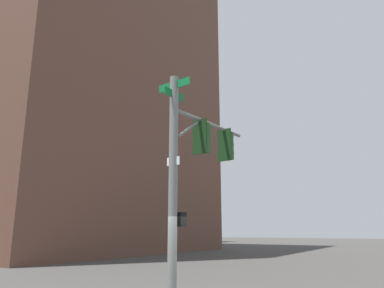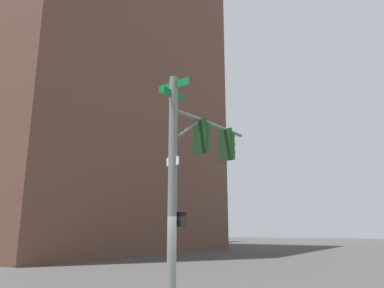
{
  "view_description": "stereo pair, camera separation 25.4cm",
  "coord_description": "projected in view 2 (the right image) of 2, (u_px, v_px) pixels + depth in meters",
  "views": [
    {
      "loc": [
        8.71,
        5.37,
        2.12
      ],
      "look_at": [
        -0.78,
        -0.38,
        4.74
      ],
      "focal_mm": 34.3,
      "sensor_mm": 36.0,
      "label": 1
    },
    {
      "loc": [
        8.58,
        5.59,
        2.12
      ],
      "look_at": [
        -0.78,
        -0.38,
        4.74
      ],
      "focal_mm": 34.3,
      "sensor_mm": 36.0,
      "label": 2
    }
  ],
  "objects": [
    {
      "name": "building_brick_nearside",
      "position": [
        100.0,
        32.0,
        42.77
      ],
      "size": [
        27.09,
        18.45,
        49.3
      ],
      "primitive_type": "cube",
      "color": "brown",
      "rests_on": "ground_plane"
    },
    {
      "name": "building_brick_farside",
      "position": [
        9.0,
        110.0,
        55.23
      ],
      "size": [
        19.28,
        19.96,
        39.75
      ],
      "primitive_type": "cube",
      "color": "brown",
      "rests_on": "ground_plane"
    },
    {
      "name": "signal_pole_assembly",
      "position": [
        194.0,
        163.0,
        11.34
      ],
      "size": [
        4.32,
        1.18,
        6.66
      ],
      "rotation": [
        0.0,
        0.0,
        3.04
      ],
      "color": "slate",
      "rests_on": "ground_plane"
    },
    {
      "name": "building_glass_tower",
      "position": [
        11.0,
        63.0,
        62.85
      ],
      "size": [
        32.84,
        28.36,
        60.08
      ],
      "primitive_type": "cube",
      "color": "#9EC6C1",
      "rests_on": "ground_plane"
    },
    {
      "name": "building_brick_midblock",
      "position": [
        119.0,
        122.0,
        49.33
      ],
      "size": [
        20.2,
        15.2,
        32.81
      ],
      "primitive_type": "cube",
      "color": "brown",
      "rests_on": "ground_plane"
    }
  ]
}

